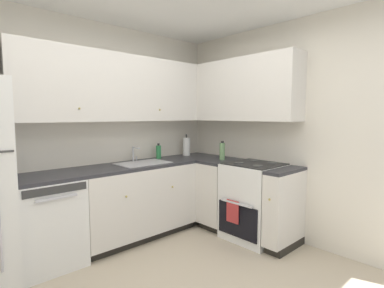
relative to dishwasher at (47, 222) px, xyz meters
name	(u,v)px	position (x,y,z in m)	size (l,w,h in m)	color
wall_back	(87,133)	(0.58, 0.33, 0.85)	(3.63, 0.05, 2.58)	silver
wall_right	(305,133)	(2.37, -1.45, 0.85)	(0.05, 3.60, 2.58)	silver
dishwasher	(47,222)	(0.00, 0.00, 0.00)	(0.60, 0.63, 0.87)	white
lower_cabinets_back	(136,202)	(1.02, 0.00, 0.00)	(1.44, 0.62, 0.87)	silver
countertop_back	(136,165)	(1.02, 0.00, 0.45)	(2.64, 0.60, 0.04)	#2D2D33
lower_cabinets_right	(241,199)	(2.04, -0.80, 0.00)	(0.62, 1.21, 0.87)	silver
countertop_right	(241,164)	(2.04, -0.80, 0.45)	(0.60, 1.21, 0.03)	#2D2D33
oven_range	(254,201)	(2.06, -0.99, 0.02)	(0.68, 0.62, 1.06)	white
upper_cabinets_back	(116,88)	(0.86, 0.14, 1.37)	(2.32, 0.34, 0.78)	silver
upper_cabinets_right	(235,91)	(2.18, -0.58, 1.37)	(0.32, 1.76, 0.78)	silver
sink	(143,167)	(1.11, -0.03, 0.43)	(0.61, 0.40, 0.10)	#B7B7BC
faucet	(134,153)	(1.12, 0.18, 0.58)	(0.07, 0.16, 0.19)	silver
soap_bottle	(159,152)	(1.50, 0.18, 0.56)	(0.07, 0.07, 0.21)	#338C4C
paper_towel_roll	(186,147)	(1.99, 0.16, 0.60)	(0.11, 0.11, 0.32)	white
oil_bottle	(222,151)	(2.04, -0.49, 0.59)	(0.07, 0.07, 0.25)	#729E66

